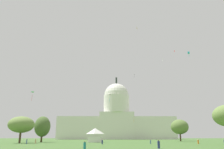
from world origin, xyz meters
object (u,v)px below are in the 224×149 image
at_px(capitol_building, 117,119).
at_px(kite_black_high, 134,75).
at_px(tree_west_far, 21,125).
at_px(kite_orange_low, 133,118).
at_px(person_denim_front_center, 151,142).
at_px(kite_cyan_mid, 189,53).
at_px(person_orange_back_center, 198,142).
at_px(kite_gold_high, 137,28).
at_px(event_tent, 95,135).
at_px(person_navy_lawn_far_left, 159,145).
at_px(tree_east_mid, 180,127).
at_px(kite_white_mid, 162,60).
at_px(kite_green_low, 33,94).
at_px(person_teal_aisle_center, 85,146).
at_px(person_tan_edge_east, 36,141).
at_px(person_navy_edge_west, 102,142).
at_px(kite_red_high, 174,51).
at_px(tree_west_near, 42,127).
at_px(kite_violet_mid, 109,96).
at_px(person_denim_front_right, 27,142).

xyz_separation_m(capitol_building, kite_black_high, (15.85, -23.57, 39.44)).
height_order(tree_west_far, kite_orange_low, kite_orange_low).
distance_m(person_denim_front_center, kite_cyan_mid, 33.85).
relative_size(person_orange_back_center, kite_gold_high, 1.21).
bearing_deg(event_tent, person_navy_lawn_far_left, -70.35).
xyz_separation_m(tree_east_mid, kite_white_mid, (-16.41, -36.21, 26.89)).
relative_size(person_navy_lawn_far_left, kite_green_low, 0.59).
bearing_deg(capitol_building, person_teal_aisle_center, -93.77).
relative_size(tree_east_mid, tree_west_far, 0.93).
bearing_deg(kite_white_mid, tree_west_far, -34.17).
relative_size(person_tan_edge_east, kite_gold_high, 1.27).
distance_m(person_tan_edge_east, kite_orange_low, 84.31).
height_order(kite_orange_low, kite_cyan_mid, kite_cyan_mid).
xyz_separation_m(person_navy_lawn_far_left, person_tan_edge_east, (-35.68, 36.14, -0.03)).
distance_m(event_tent, kite_cyan_mid, 51.81).
height_order(person_navy_lawn_far_left, person_navy_edge_west, person_navy_lawn_far_left).
bearing_deg(person_teal_aisle_center, event_tent, 88.23).
xyz_separation_m(capitol_building, person_teal_aisle_center, (-12.21, -185.37, -18.49)).
distance_m(event_tent, kite_white_mid, 43.95).
bearing_deg(person_orange_back_center, tree_west_far, -81.62).
relative_size(person_navy_lawn_far_left, kite_black_high, 0.49).
xyz_separation_m(capitol_building, kite_orange_low, (8.85, -73.54, -4.74)).
distance_m(event_tent, kite_red_high, 60.10).
relative_size(tree_west_far, person_teal_aisle_center, 8.96).
xyz_separation_m(tree_west_near, person_navy_lawn_far_left, (39.40, -56.03, -5.94)).
distance_m(person_navy_lawn_far_left, kite_black_high, 168.49).
relative_size(tree_east_mid, kite_white_mid, 9.94).
bearing_deg(kite_green_low, kite_violet_mid, -117.71).
relative_size(tree_west_far, kite_violet_mid, 2.99).
relative_size(kite_orange_low, kite_cyan_mid, 1.51).
bearing_deg(tree_east_mid, person_denim_front_right, -142.86).
bearing_deg(event_tent, person_tan_edge_east, -133.18).
bearing_deg(person_denim_front_right, tree_east_mid, 83.70).
distance_m(event_tent, kite_black_high, 120.54).
bearing_deg(event_tent, kite_red_high, 16.97).
xyz_separation_m(person_orange_back_center, kite_red_high, (5.56, 35.15, 45.56)).
distance_m(person_orange_back_center, person_tan_edge_east, 55.37).
relative_size(event_tent, kite_orange_low, 2.51).
bearing_deg(kite_white_mid, capitol_building, -120.91).
height_order(person_navy_edge_west, kite_violet_mid, kite_violet_mid).
xyz_separation_m(person_denim_front_right, kite_cyan_mid, (55.40, -2.94, 30.40)).
distance_m(kite_white_mid, kite_black_high, 114.99).
height_order(tree_west_far, person_navy_lawn_far_left, tree_west_far).
xyz_separation_m(tree_east_mid, tree_west_far, (-73.20, -39.37, -0.89)).
distance_m(capitol_building, kite_violet_mid, 116.67).
height_order(person_tan_edge_east, kite_cyan_mid, kite_cyan_mid).
bearing_deg(person_tan_edge_east, kite_black_high, -154.45).
relative_size(capitol_building, event_tent, 15.96).
distance_m(person_denim_front_center, kite_violet_mid, 42.99).
bearing_deg(person_navy_lawn_far_left, person_denim_front_center, 82.22).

